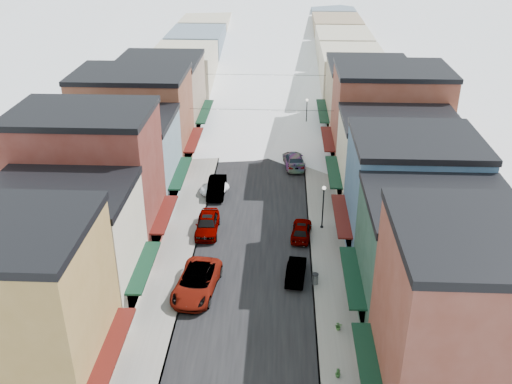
# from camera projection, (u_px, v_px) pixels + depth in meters

# --- Properties ---
(road) EXTENTS (10.00, 160.00, 0.01)m
(road) POSITION_uv_depth(u_px,v_px,m) (266.00, 107.00, 85.37)
(road) COLOR black
(road) RESTS_ON ground
(sidewalk_left) EXTENTS (3.20, 160.00, 0.15)m
(sidewalk_left) POSITION_uv_depth(u_px,v_px,m) (223.00, 106.00, 85.61)
(sidewalk_left) COLOR gray
(sidewalk_left) RESTS_ON ground
(sidewalk_right) EXTENTS (3.20, 160.00, 0.15)m
(sidewalk_right) POSITION_uv_depth(u_px,v_px,m) (311.00, 107.00, 85.06)
(sidewalk_right) COLOR gray
(sidewalk_right) RESTS_ON ground
(curb_left) EXTENTS (0.10, 160.00, 0.15)m
(curb_left) POSITION_uv_depth(u_px,v_px,m) (233.00, 106.00, 85.55)
(curb_left) COLOR slate
(curb_left) RESTS_ON ground
(curb_right) EXTENTS (0.10, 160.00, 0.15)m
(curb_right) POSITION_uv_depth(u_px,v_px,m) (300.00, 107.00, 85.13)
(curb_right) COLOR slate
(curb_right) RESTS_ON ground
(bldg_l_yellow) EXTENTS (11.30, 8.70, 11.50)m
(bldg_l_yellow) POSITION_uv_depth(u_px,v_px,m) (13.00, 310.00, 33.36)
(bldg_l_yellow) COLOR #A57C3C
(bldg_l_yellow) RESTS_ON ground
(bldg_l_cream) EXTENTS (11.30, 8.20, 9.50)m
(bldg_l_cream) POSITION_uv_depth(u_px,v_px,m) (66.00, 247.00, 41.39)
(bldg_l_cream) COLOR beige
(bldg_l_cream) RESTS_ON ground
(bldg_l_brick_near) EXTENTS (12.30, 8.20, 12.50)m
(bldg_l_brick_near) POSITION_uv_depth(u_px,v_px,m) (90.00, 181.00, 47.88)
(bldg_l_brick_near) COLOR maroon
(bldg_l_brick_near) RESTS_ON ground
(bldg_l_grayblue) EXTENTS (11.30, 9.20, 9.00)m
(bldg_l_grayblue) POSITION_uv_depth(u_px,v_px,m) (124.00, 160.00, 56.23)
(bldg_l_grayblue) COLOR #76909E
(bldg_l_grayblue) RESTS_ON ground
(bldg_l_brick_far) EXTENTS (13.30, 9.20, 11.00)m
(bldg_l_brick_far) POSITION_uv_depth(u_px,v_px,m) (134.00, 119.00, 63.86)
(bldg_l_brick_far) COLOR brown
(bldg_l_brick_far) RESTS_ON ground
(bldg_l_tan) EXTENTS (11.30, 11.20, 10.00)m
(bldg_l_tan) POSITION_uv_depth(u_px,v_px,m) (161.00, 97.00, 72.97)
(bldg_l_tan) COLOR #90755E
(bldg_l_tan) RESTS_ON ground
(bldg_r_brick_near) EXTENTS (12.30, 9.20, 12.50)m
(bldg_r_brick_near) POSITION_uv_depth(u_px,v_px,m) (486.00, 329.00, 31.12)
(bldg_r_brick_near) COLOR brown
(bldg_r_brick_near) RESTS_ON ground
(bldg_r_green) EXTENTS (11.30, 9.20, 9.50)m
(bldg_r_green) POSITION_uv_depth(u_px,v_px,m) (434.00, 260.00, 39.84)
(bldg_r_green) COLOR #1D3D2F
(bldg_r_green) RESTS_ON ground
(bldg_r_blue) EXTENTS (11.30, 9.20, 10.50)m
(bldg_r_blue) POSITION_uv_depth(u_px,v_px,m) (410.00, 195.00, 47.65)
(bldg_r_blue) COLOR #325271
(bldg_r_blue) RESTS_ON ground
(bldg_r_cream) EXTENTS (12.30, 9.20, 9.00)m
(bldg_r_cream) POSITION_uv_depth(u_px,v_px,m) (397.00, 161.00, 56.00)
(bldg_r_cream) COLOR beige
(bldg_r_cream) RESTS_ON ground
(bldg_r_brick_far) EXTENTS (13.30, 9.20, 11.50)m
(bldg_r_brick_far) POSITION_uv_depth(u_px,v_px,m) (388.00, 118.00, 63.45)
(bldg_r_brick_far) COLOR brown
(bldg_r_brick_far) RESTS_ON ground
(bldg_r_tan) EXTENTS (11.30, 11.20, 9.50)m
(bldg_r_tan) POSITION_uv_depth(u_px,v_px,m) (367.00, 100.00, 72.87)
(bldg_r_tan) COLOR #928060
(bldg_r_tan) RESTS_ON ground
(distant_blocks) EXTENTS (34.00, 55.00, 8.00)m
(distant_blocks) POSITION_uv_depth(u_px,v_px,m) (270.00, 46.00, 104.10)
(distant_blocks) COLOR gray
(distant_blocks) RESTS_ON ground
(overhead_cables) EXTENTS (16.40, 15.04, 0.04)m
(overhead_cables) POSITION_uv_depth(u_px,v_px,m) (264.00, 91.00, 71.43)
(overhead_cables) COLOR black
(overhead_cables) RESTS_ON ground
(car_white_suv) EXTENTS (3.66, 6.69, 1.78)m
(car_white_suv) POSITION_uv_depth(u_px,v_px,m) (197.00, 282.00, 44.05)
(car_white_suv) COLOR silver
(car_white_suv) RESTS_ON ground
(car_silver_sedan) EXTENTS (2.12, 5.08, 1.72)m
(car_silver_sedan) POSITION_uv_depth(u_px,v_px,m) (207.00, 224.00, 52.22)
(car_silver_sedan) COLOR gray
(car_silver_sedan) RESTS_ON ground
(car_dark_hatch) EXTENTS (1.78, 4.95, 1.62)m
(car_dark_hatch) POSITION_uv_depth(u_px,v_px,m) (217.00, 187.00, 59.17)
(car_dark_hatch) COLOR black
(car_dark_hatch) RESTS_ON ground
(car_silver_wagon) EXTENTS (2.07, 4.86, 1.40)m
(car_silver_wagon) POSITION_uv_depth(u_px,v_px,m) (238.00, 125.00, 76.37)
(car_silver_wagon) COLOR gray
(car_silver_wagon) RESTS_ON ground
(car_green_sedan) EXTENTS (1.86, 4.28, 1.37)m
(car_green_sedan) POSITION_uv_depth(u_px,v_px,m) (296.00, 271.00, 45.81)
(car_green_sedan) COLOR black
(car_green_sedan) RESTS_ON ground
(car_gray_suv) EXTENTS (2.18, 4.43, 1.45)m
(car_gray_suv) POSITION_uv_depth(u_px,v_px,m) (301.00, 230.00, 51.54)
(car_gray_suv) COLOR gray
(car_gray_suv) RESTS_ON ground
(car_black_sedan) EXTENTS (2.80, 5.68, 1.59)m
(car_black_sedan) POSITION_uv_depth(u_px,v_px,m) (294.00, 160.00, 65.48)
(car_black_sedan) COLOR black
(car_black_sedan) RESTS_ON ground
(car_lane_silver) EXTENTS (2.51, 5.09, 1.67)m
(car_lane_silver) POSITION_uv_depth(u_px,v_px,m) (258.00, 96.00, 87.49)
(car_lane_silver) COLOR #97989E
(car_lane_silver) RESTS_ON ground
(car_lane_white) EXTENTS (2.82, 5.54, 1.50)m
(car_lane_white) POSITION_uv_depth(u_px,v_px,m) (279.00, 80.00, 95.84)
(car_lane_white) COLOR silver
(car_lane_white) RESTS_ON ground
(trash_can) EXTENTS (0.54, 0.54, 0.91)m
(trash_can) POSITION_uv_depth(u_px,v_px,m) (315.00, 279.00, 44.94)
(trash_can) COLOR slate
(trash_can) RESTS_ON sidewalk_right
(streetlamp_near) EXTENTS (0.35, 0.35, 4.26)m
(streetlamp_near) POSITION_uv_depth(u_px,v_px,m) (323.00, 202.00, 51.86)
(streetlamp_near) COLOR black
(streetlamp_near) RESTS_ON sidewalk_right
(streetlamp_far) EXTENTS (0.36, 0.36, 4.36)m
(streetlamp_far) POSITION_uv_depth(u_px,v_px,m) (307.00, 111.00, 74.76)
(streetlamp_far) COLOR black
(streetlamp_far) RESTS_ON sidewalk_right
(planter_near) EXTENTS (0.54, 0.47, 0.60)m
(planter_near) POSITION_uv_depth(u_px,v_px,m) (339.00, 326.00, 40.13)
(planter_near) COLOR #3E7334
(planter_near) RESTS_ON sidewalk_right
(planter_far) EXTENTS (0.48, 0.48, 0.60)m
(planter_far) POSITION_uv_depth(u_px,v_px,m) (338.00, 373.00, 36.08)
(planter_far) COLOR #315F2B
(planter_far) RESTS_ON sidewalk_right
(snow_pile_near) EXTENTS (2.46, 2.71, 1.04)m
(snow_pile_near) POSITION_uv_depth(u_px,v_px,m) (197.00, 272.00, 45.90)
(snow_pile_near) COLOR white
(snow_pile_near) RESTS_ON ground
(snow_pile_mid) EXTENTS (2.66, 2.84, 1.13)m
(snow_pile_mid) POSITION_uv_depth(u_px,v_px,m) (213.00, 190.00, 59.06)
(snow_pile_mid) COLOR white
(snow_pile_mid) RESTS_ON ground
(snow_pile_far) EXTENTS (2.57, 2.78, 1.09)m
(snow_pile_far) POSITION_uv_depth(u_px,v_px,m) (218.00, 187.00, 59.88)
(snow_pile_far) COLOR white
(snow_pile_far) RESTS_ON ground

